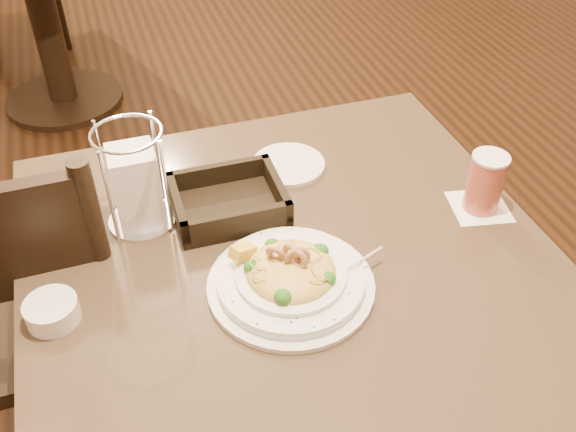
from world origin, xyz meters
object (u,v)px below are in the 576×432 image
object	(u,v)px
dining_chair_near	(25,317)
bread_basket	(229,203)
main_table	(291,345)
side_plate	(288,165)
butter_ramekin	(52,311)
pasta_bowl	(291,277)
napkin_caddy	(136,185)
drink_glass	(485,183)

from	to	relation	value
dining_chair_near	bread_basket	bearing A→B (deg)	167.84
main_table	side_plate	distance (m)	0.36
bread_basket	butter_ramekin	world-z (taller)	bread_basket
butter_ramekin	pasta_bowl	bearing A→B (deg)	-7.86
main_table	napkin_caddy	world-z (taller)	napkin_caddy
pasta_bowl	drink_glass	xyz separation A→B (m)	(0.40, 0.08, 0.03)
drink_glass	pasta_bowl	bearing A→B (deg)	-168.31
main_table	bread_basket	size ratio (longest dim) A/B	4.47
main_table	butter_ramekin	distance (m)	0.46
drink_glass	side_plate	distance (m)	0.38
side_plate	butter_ramekin	bearing A→B (deg)	-150.27
main_table	butter_ramekin	size ratio (longest dim) A/B	10.95
main_table	pasta_bowl	xyz separation A→B (m)	(-0.02, -0.06, 0.26)
napkin_caddy	dining_chair_near	bearing A→B (deg)	166.93
bread_basket	drink_glass	bearing A→B (deg)	-16.99
main_table	drink_glass	xyz separation A→B (m)	(0.38, 0.02, 0.29)
pasta_bowl	drink_glass	world-z (taller)	drink_glass
bread_basket	dining_chair_near	bearing A→B (deg)	168.74
napkin_caddy	butter_ramekin	bearing A→B (deg)	-130.79
dining_chair_near	bread_basket	xyz separation A→B (m)	(0.42, -0.08, 0.26)
main_table	bread_basket	bearing A→B (deg)	113.97
butter_ramekin	side_plate	bearing A→B (deg)	29.73
bread_basket	napkin_caddy	distance (m)	0.17
drink_glass	bread_basket	bearing A→B (deg)	163.01
dining_chair_near	side_plate	world-z (taller)	dining_chair_near
napkin_caddy	drink_glass	bearing A→B (deg)	-14.76
dining_chair_near	bread_basket	world-z (taller)	dining_chair_near
pasta_bowl	butter_ramekin	xyz separation A→B (m)	(-0.37, 0.05, -0.01)
main_table	napkin_caddy	distance (m)	0.43
main_table	pasta_bowl	size ratio (longest dim) A/B	3.00
pasta_bowl	napkin_caddy	xyz separation A→B (m)	(-0.20, 0.24, 0.06)
main_table	napkin_caddy	xyz separation A→B (m)	(-0.23, 0.18, 0.31)
main_table	bread_basket	xyz separation A→B (m)	(-0.07, 0.16, 0.25)
side_plate	butter_ramekin	world-z (taller)	butter_ramekin
main_table	drink_glass	world-z (taller)	drink_glass
bread_basket	napkin_caddy	bearing A→B (deg)	171.85
dining_chair_near	napkin_caddy	world-z (taller)	dining_chair_near
main_table	napkin_caddy	bearing A→B (deg)	141.59
napkin_caddy	side_plate	world-z (taller)	napkin_caddy
side_plate	butter_ramekin	size ratio (longest dim) A/B	1.79
main_table	bread_basket	distance (m)	0.30
napkin_caddy	side_plate	size ratio (longest dim) A/B	1.32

